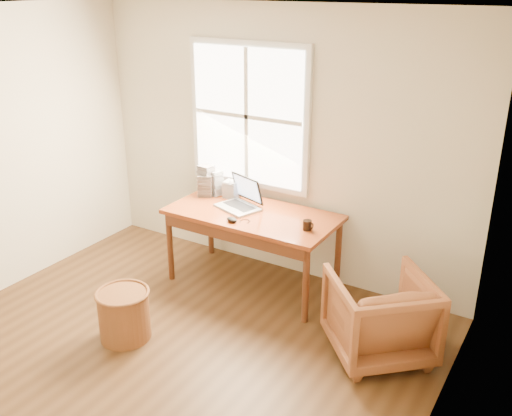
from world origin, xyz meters
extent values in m
cube|color=#50331B|center=(0.00, 0.00, -0.01)|extent=(4.00, 4.50, 0.02)
cube|color=white|center=(0.00, 0.00, 2.61)|extent=(4.00, 4.50, 0.02)
cube|color=beige|center=(0.00, 2.26, 1.30)|extent=(4.00, 0.02, 2.60)
cube|color=beige|center=(2.01, 0.00, 1.30)|extent=(0.02, 4.50, 2.60)
cube|color=silver|center=(-0.30, 2.22, 1.55)|extent=(1.32, 0.05, 1.42)
cube|color=white|center=(-0.30, 2.19, 1.55)|extent=(1.20, 0.02, 1.30)
cube|color=silver|center=(-0.30, 2.18, 1.55)|extent=(0.04, 0.02, 1.30)
cube|color=silver|center=(-0.30, 2.18, 1.55)|extent=(1.20, 0.02, 0.04)
cube|color=brown|center=(0.00, 1.80, 0.73)|extent=(1.60, 0.80, 0.04)
imported|color=brown|center=(1.43, 1.36, 0.34)|extent=(1.05, 1.05, 0.68)
cylinder|color=brown|center=(-0.43, 0.48, 0.21)|extent=(0.46, 0.46, 0.42)
ellipsoid|color=black|center=(-0.05, 1.52, 0.77)|extent=(0.14, 0.10, 0.04)
cylinder|color=black|center=(0.61, 1.71, 0.79)|extent=(0.10, 0.10, 0.09)
cube|color=silver|center=(-0.57, 2.02, 0.88)|extent=(0.15, 0.14, 0.25)
cube|color=#28282E|center=(-0.64, 1.94, 0.86)|extent=(0.18, 0.17, 0.22)
cube|color=#AAA9B7|center=(-0.65, 1.97, 0.90)|extent=(0.15, 0.14, 0.31)
cube|color=silver|center=(-0.39, 2.03, 0.84)|extent=(0.14, 0.12, 0.17)
camera|label=1|loc=(2.58, -2.40, 2.79)|focal=40.00mm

